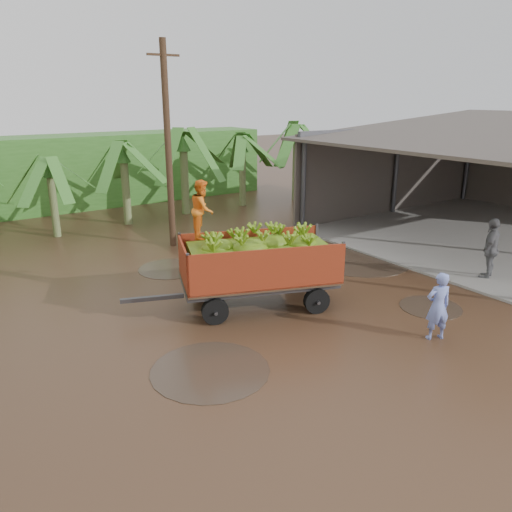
{
  "coord_description": "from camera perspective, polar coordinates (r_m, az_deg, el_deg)",
  "views": [
    {
      "loc": [
        -7.95,
        -10.23,
        5.5
      ],
      "look_at": [
        -0.53,
        0.65,
        1.24
      ],
      "focal_mm": 35.0,
      "sensor_mm": 36.0,
      "label": 1
    }
  ],
  "objects": [
    {
      "name": "packing_shed",
      "position": [
        23.28,
        24.49,
        8.94
      ],
      "size": [
        12.78,
        10.8,
        4.76
      ],
      "color": "gray",
      "rests_on": "ground"
    },
    {
      "name": "utility_pole",
      "position": [
        18.73,
        -10.02,
        12.26
      ],
      "size": [
        1.2,
        0.24,
        7.37
      ],
      "color": "#47301E",
      "rests_on": "ground"
    },
    {
      "name": "hedge_north",
      "position": [
        27.15,
        -21.57,
        8.85
      ],
      "size": [
        22.0,
        3.0,
        3.6
      ],
      "primitive_type": "cube",
      "color": "#2D661E",
      "rests_on": "ground"
    },
    {
      "name": "banana_plants",
      "position": [
        17.36,
        -22.72,
        4.61
      ],
      "size": [
        24.7,
        20.95,
        4.18
      ],
      "color": "#2D661E",
      "rests_on": "ground"
    },
    {
      "name": "man_grey",
      "position": [
        16.98,
        25.27,
        0.73
      ],
      "size": [
        1.24,
        0.83,
        1.96
      ],
      "primitive_type": "imported",
      "rotation": [
        0.0,
        0.0,
        3.47
      ],
      "color": "slate",
      "rests_on": "ground"
    },
    {
      "name": "banana_trailer",
      "position": [
        13.32,
        0.13,
        -0.68
      ],
      "size": [
        5.7,
        3.26,
        3.44
      ],
      "rotation": [
        0.0,
        0.0,
        -0.35
      ],
      "color": "red",
      "rests_on": "ground"
    },
    {
      "name": "man_blue",
      "position": [
        12.38,
        20.07,
        -5.41
      ],
      "size": [
        0.71,
        0.59,
        1.66
      ],
      "primitive_type": "imported",
      "rotation": [
        0.0,
        0.0,
        2.77
      ],
      "color": "#7283D0",
      "rests_on": "ground"
    },
    {
      "name": "ground",
      "position": [
        14.08,
        3.29,
        -5.11
      ],
      "size": [
        100.0,
        100.0,
        0.0
      ],
      "primitive_type": "plane",
      "color": "black",
      "rests_on": "ground"
    }
  ]
}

